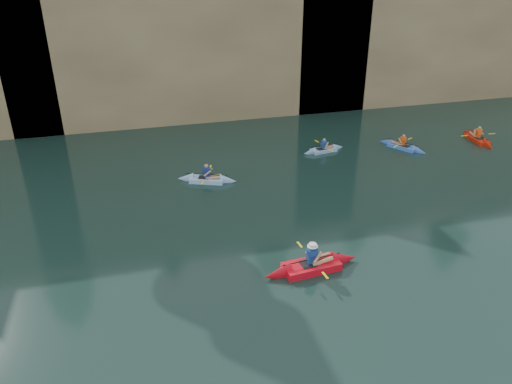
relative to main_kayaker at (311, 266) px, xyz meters
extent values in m
plane|color=black|center=(-3.15, -3.38, -0.19)|extent=(160.00, 160.00, 0.00)
cube|color=tan|center=(-3.15, 26.62, 5.81)|extent=(70.00, 16.00, 12.00)
cube|color=tan|center=(-1.15, 19.22, 5.51)|extent=(24.00, 2.40, 11.40)
cube|color=tan|center=(18.85, 19.22, 4.73)|extent=(26.00, 2.40, 9.84)
cube|color=black|center=(-7.15, 18.57, 1.41)|extent=(3.50, 1.00, 3.20)
cube|color=black|center=(6.85, 18.57, 2.06)|extent=(5.00, 1.00, 4.50)
cube|color=red|center=(0.00, 0.00, -0.02)|extent=(3.04, 1.20, 0.34)
cone|color=red|center=(1.39, 0.13, -0.02)|extent=(1.13, 0.98, 0.89)
cone|color=red|center=(-1.39, -0.13, -0.02)|extent=(1.13, 0.98, 0.89)
cube|color=black|center=(-0.15, -0.01, 0.12)|extent=(0.60, 0.60, 0.04)
cube|color=navy|center=(0.00, 0.00, 0.45)|extent=(0.40, 0.28, 0.56)
sphere|color=tan|center=(0.00, 0.00, 0.85)|extent=(0.24, 0.24, 0.24)
cylinder|color=black|center=(0.00, 0.00, 0.29)|extent=(2.36, 0.26, 0.04)
cube|color=yellow|center=(-0.10, 1.08, 0.29)|extent=(0.12, 0.43, 0.02)
cube|color=yellow|center=(0.10, -1.08, 0.29)|extent=(0.12, 0.43, 0.02)
cylinder|color=white|center=(0.00, 0.00, 0.90)|extent=(0.41, 0.41, 0.11)
cube|color=#98C9FF|center=(-2.48, 8.73, -0.05)|extent=(2.50, 1.59, 0.27)
cone|color=#98C9FF|center=(-1.43, 8.32, -0.05)|extent=(1.05, 1.00, 0.74)
cone|color=#98C9FF|center=(-3.52, 9.14, -0.05)|extent=(1.05, 1.00, 0.74)
cube|color=black|center=(-2.62, 8.78, 0.05)|extent=(0.68, 0.63, 0.04)
cube|color=navy|center=(-2.48, 8.73, 0.34)|extent=(0.39, 0.33, 0.49)
sphere|color=tan|center=(-2.48, 8.73, 0.69)|extent=(0.21, 0.21, 0.21)
cylinder|color=black|center=(-2.48, 8.73, 0.22)|extent=(2.04, 0.83, 0.04)
cube|color=yellow|center=(-2.11, 9.65, 0.22)|extent=(0.23, 0.42, 0.02)
cube|color=yellow|center=(-2.84, 7.80, 0.22)|extent=(0.23, 0.42, 0.02)
cube|color=red|center=(14.91, 10.24, -0.06)|extent=(0.91, 2.50, 0.26)
cone|color=red|center=(14.99, 11.39, -0.06)|extent=(0.77, 0.92, 0.71)
cone|color=red|center=(14.83, 9.09, -0.06)|extent=(0.77, 0.92, 0.71)
cube|color=black|center=(14.90, 10.09, 0.04)|extent=(0.48, 0.58, 0.04)
cube|color=#FE5715|center=(14.91, 10.24, 0.31)|extent=(0.23, 0.34, 0.47)
sphere|color=tan|center=(14.91, 10.24, 0.66)|extent=(0.20, 0.20, 0.20)
cylinder|color=black|center=(14.91, 10.24, 0.21)|extent=(0.18, 2.09, 0.04)
cube|color=yellow|center=(13.96, 10.31, 0.21)|extent=(0.42, 0.11, 0.02)
cube|color=yellow|center=(15.85, 10.17, 0.21)|extent=(0.42, 0.11, 0.02)
cube|color=#87B0E2|center=(4.94, 11.05, -0.08)|extent=(2.18, 1.00, 0.23)
cone|color=#87B0E2|center=(5.91, 11.22, -0.08)|extent=(0.84, 0.74, 0.63)
cone|color=#87B0E2|center=(3.96, 10.88, -0.08)|extent=(0.84, 0.74, 0.63)
cube|color=black|center=(4.79, 11.02, 0.01)|extent=(0.61, 0.48, 0.04)
cube|color=navy|center=(4.94, 11.05, 0.25)|extent=(0.31, 0.23, 0.42)
sphere|color=tan|center=(4.94, 11.05, 0.55)|extent=(0.18, 0.18, 0.18)
cylinder|color=black|center=(4.94, 11.05, 0.18)|extent=(1.83, 0.35, 0.04)
cube|color=yellow|center=(4.80, 11.86, 0.18)|extent=(0.15, 0.43, 0.02)
cube|color=yellow|center=(5.08, 10.23, 0.18)|extent=(0.15, 0.43, 0.02)
cube|color=#4073DA|center=(9.71, 10.30, -0.07)|extent=(1.85, 2.39, 0.24)
cone|color=#4073DA|center=(9.12, 11.25, -0.07)|extent=(1.01, 1.06, 0.66)
cone|color=#4073DA|center=(10.31, 9.34, -0.07)|extent=(1.01, 1.06, 0.66)
cube|color=black|center=(9.79, 10.17, 0.02)|extent=(0.64, 0.69, 0.04)
cube|color=#E34F13|center=(9.71, 10.30, 0.28)|extent=(0.33, 0.36, 0.44)
sphere|color=tan|center=(9.71, 10.30, 0.60)|extent=(0.19, 0.19, 0.19)
cylinder|color=black|center=(9.71, 10.30, 0.19)|extent=(1.07, 1.68, 0.04)
cube|color=yellow|center=(8.96, 9.83, 0.19)|extent=(0.40, 0.29, 0.02)
cube|color=yellow|center=(10.46, 10.76, 0.19)|extent=(0.40, 0.29, 0.02)
camera|label=1|loc=(-6.05, -14.53, 10.96)|focal=35.00mm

